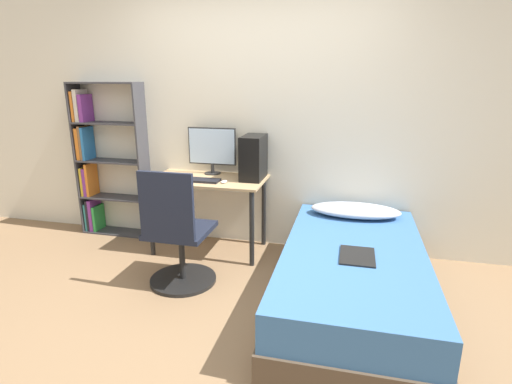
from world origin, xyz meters
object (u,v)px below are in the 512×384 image
Objects in this scene: bookshelf at (100,162)px; bed at (352,277)px; office_chair at (178,242)px; keyboard at (198,180)px; pc_tower at (254,157)px; monitor at (212,148)px.

bookshelf reaches higher than bed.
bookshelf reaches higher than office_chair.
bed is 5.03× the size of keyboard.
office_chair is at bearing -178.78° from bed.
pc_tower is at bearing 140.10° from bed.
keyboard is (-1.44, 0.59, 0.52)m from bed.
monitor is (-0.02, 0.94, 0.61)m from office_chair.
bookshelf is at bearing 177.01° from pc_tower.
bed is 1.44m from pc_tower.
monitor is at bearing 0.66° from bookshelf.
office_chair is 2.43× the size of pc_tower.
pc_tower is (0.43, 0.83, 0.56)m from office_chair.
bookshelf is at bearing 161.55° from bed.
bed is 4.89× the size of pc_tower.
bed is at bearing -32.77° from monitor.
bookshelf reaches higher than keyboard.
bookshelf is 3.94× the size of pc_tower.
monitor reaches higher than office_chair.
bed is 1.64m from keyboard.
pc_tower is (1.72, -0.09, 0.15)m from bookshelf.
office_chair is 1.12m from monitor.
bookshelf is 2.88m from bed.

